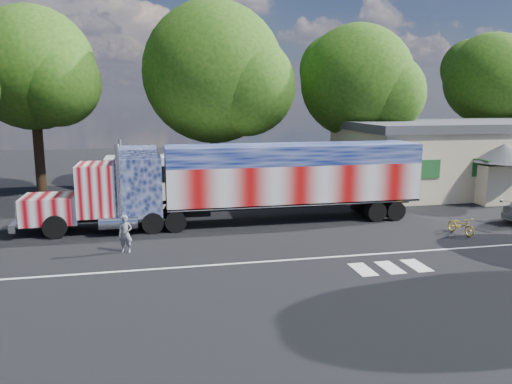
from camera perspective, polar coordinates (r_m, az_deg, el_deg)
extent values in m
plane|color=black|center=(24.48, 1.46, -5.64)|extent=(100.00, 100.00, 0.00)
cube|color=silver|center=(21.70, 3.32, -7.79)|extent=(30.00, 0.15, 0.01)
cube|color=silver|center=(21.01, 12.11, -8.64)|extent=(0.70, 1.60, 0.01)
cube|color=silver|center=(21.51, 15.06, -8.32)|extent=(0.70, 1.60, 0.01)
cube|color=silver|center=(22.06, 17.87, -7.99)|extent=(0.70, 1.60, 0.01)
cube|color=black|center=(27.47, -15.28, -2.62)|extent=(9.55, 1.06, 0.32)
cube|color=#CC787F|center=(27.78, -22.33, -1.78)|extent=(2.76, 2.33, 1.38)
cube|color=silver|center=(28.08, -25.20, -1.87)|extent=(0.13, 2.02, 1.23)
cube|color=silver|center=(28.28, -25.51, -3.25)|extent=(0.32, 2.65, 0.38)
cube|color=#CC787F|center=(27.27, -17.65, 0.35)|extent=(1.91, 2.65, 2.65)
cube|color=black|center=(27.30, -19.59, 1.26)|extent=(0.06, 2.23, 0.95)
cube|color=#495380|center=(27.12, -13.20, 0.74)|extent=(2.33, 2.65, 3.08)
cube|color=#495380|center=(26.88, -13.36, 4.42)|extent=(1.91, 2.55, 0.53)
cylinder|color=silver|center=(28.54, -15.07, 1.13)|extent=(0.21, 0.21, 4.67)
cylinder|color=silver|center=(25.78, -15.38, 0.14)|extent=(0.21, 0.21, 4.67)
cylinder|color=silver|center=(28.83, -15.12, -2.11)|extent=(1.91, 0.70, 0.70)
cylinder|color=silver|center=(26.15, -15.43, -3.41)|extent=(1.91, 0.70, 0.70)
cylinder|color=black|center=(26.75, -21.99, -3.72)|extent=(1.17, 0.37, 1.17)
cylinder|color=black|center=(28.99, -21.22, -2.61)|extent=(1.17, 0.37, 1.17)
cylinder|color=black|center=(26.38, -11.70, -3.43)|extent=(1.10, 0.58, 1.10)
cylinder|color=black|center=(28.55, -11.74, -2.37)|extent=(1.10, 0.58, 1.10)
cylinder|color=black|center=(26.40, -9.17, -3.33)|extent=(1.10, 0.58, 1.10)
cylinder|color=black|center=(28.57, -9.40, -2.27)|extent=(1.10, 0.58, 1.10)
cube|color=black|center=(28.45, 4.25, -1.27)|extent=(13.79, 1.17, 0.32)
cube|color=#DC7E7E|center=(28.23, 4.28, 1.15)|extent=(14.21, 2.76, 2.12)
cube|color=#425296|center=(28.01, 4.33, 4.36)|extent=(14.21, 2.76, 1.06)
cube|color=silver|center=(28.42, 4.25, -0.96)|extent=(14.21, 2.76, 0.13)
cube|color=silver|center=(30.90, 17.11, 2.52)|extent=(0.04, 2.65, 3.08)
cylinder|color=black|center=(29.14, 13.51, -2.18)|extent=(1.10, 0.58, 1.10)
cylinder|color=black|center=(31.11, 11.76, -1.30)|extent=(1.10, 0.58, 1.10)
cylinder|color=black|center=(29.65, 15.54, -2.05)|extent=(1.10, 0.58, 1.10)
cylinder|color=black|center=(31.60, 13.70, -1.20)|extent=(1.10, 0.58, 1.10)
cube|color=white|center=(33.02, -7.08, 1.41)|extent=(11.11, 2.41, 3.24)
cube|color=black|center=(32.93, -7.11, 2.44)|extent=(10.74, 2.46, 1.02)
cube|color=black|center=(33.23, -7.04, -0.64)|extent=(11.11, 2.41, 0.23)
cube|color=black|center=(33.01, -16.74, 1.28)|extent=(0.06, 2.13, 1.30)
cylinder|color=black|center=(32.01, -14.30, -1.24)|extent=(0.93, 0.28, 0.93)
cylinder|color=black|center=(34.28, -14.16, -0.46)|extent=(0.93, 0.28, 0.93)
cylinder|color=black|center=(32.45, -1.97, -0.76)|extent=(0.93, 0.28, 0.93)
cylinder|color=black|center=(34.69, -2.63, -0.02)|extent=(0.93, 0.28, 0.93)
cylinder|color=black|center=(32.60, -0.52, -0.70)|extent=(0.93, 0.28, 0.93)
cylinder|color=black|center=(34.83, -1.28, 0.03)|extent=(0.93, 0.28, 0.93)
cube|color=beige|center=(42.61, 24.90, 3.49)|extent=(22.00, 10.00, 4.60)
cube|color=#46464B|center=(42.42, 25.17, 6.97)|extent=(22.40, 10.40, 0.60)
cube|color=#1E5926|center=(33.99, 19.12, 2.49)|extent=(1.60, 0.08, 1.20)
cube|color=#1E5926|center=(36.21, 24.56, 2.58)|extent=(1.60, 0.08, 1.20)
cube|color=beige|center=(36.53, 26.21, 0.77)|extent=(3.00, 1.20, 2.60)
cube|color=#1E5926|center=(36.32, 26.42, 3.25)|extent=(3.40, 1.60, 0.25)
cone|color=#46464B|center=(36.27, 26.48, 4.03)|extent=(4.00, 4.00, 1.20)
imported|color=slate|center=(23.31, -14.70, -4.65)|extent=(0.69, 0.53, 1.70)
imported|color=gold|center=(27.74, 22.38, -3.55)|extent=(0.95, 1.79, 0.89)
cylinder|color=black|center=(41.64, 11.22, 5.50)|extent=(0.70, 0.70, 6.59)
sphere|color=#305814|center=(41.51, 11.47, 12.30)|extent=(8.99, 8.99, 8.99)
sphere|color=#305814|center=(41.02, 14.52, 10.89)|extent=(6.29, 6.29, 6.29)
sphere|color=#305814|center=(42.30, 9.05, 13.62)|extent=(5.84, 5.84, 5.84)
cylinder|color=black|center=(38.90, -4.76, 5.65)|extent=(0.70, 0.70, 7.04)
sphere|color=#305814|center=(38.80, -4.88, 13.44)|extent=(10.62, 10.62, 10.62)
sphere|color=#305814|center=(37.52, -1.26, 12.03)|extent=(7.43, 7.43, 7.43)
sphere|color=#305814|center=(40.28, -7.52, 14.71)|extent=(6.90, 6.90, 6.90)
cylinder|color=black|center=(52.34, 24.75, 5.93)|extent=(0.70, 0.70, 6.95)
sphere|color=#305814|center=(52.26, 25.20, 11.63)|extent=(8.41, 8.41, 8.41)
sphere|color=#305814|center=(52.60, 23.32, 12.84)|extent=(5.47, 5.47, 5.47)
cylinder|color=black|center=(39.38, -23.60, 4.96)|extent=(0.70, 0.70, 7.17)
sphere|color=#305814|center=(39.30, -24.20, 12.78)|extent=(8.64, 8.64, 8.64)
sphere|color=#305814|center=(37.67, -21.87, 11.52)|extent=(6.05, 6.05, 6.05)
sphere|color=#305814|center=(40.91, -25.75, 13.98)|extent=(5.62, 5.62, 5.62)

